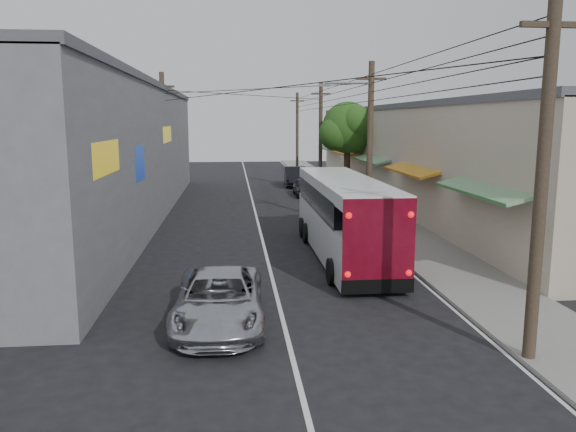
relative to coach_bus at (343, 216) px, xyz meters
name	(u,v)px	position (x,y,z in m)	size (l,w,h in m)	color
ground	(287,337)	(-3.00, -8.10, -1.60)	(120.00, 120.00, 0.00)	black
sidewalk	(361,207)	(3.50, 11.90, -1.54)	(3.00, 80.00, 0.12)	slate
building_right	(424,154)	(7.99, 13.90, 1.55)	(7.09, 40.00, 6.25)	#B2A78D
building_left	(98,151)	(-11.50, 9.89, 2.05)	(7.20, 36.00, 7.25)	slate
utility_poles	(306,140)	(0.13, 12.22, 2.52)	(11.80, 45.28, 8.00)	#473828
street_tree	(349,129)	(3.87, 17.91, 3.07)	(4.40, 4.00, 6.60)	#3F2B19
coach_bus	(343,216)	(0.00, 0.00, 0.00)	(2.49, 10.76, 3.10)	white
jeepney	(219,299)	(-4.69, -7.10, -0.92)	(2.28, 4.95, 1.38)	#B7B8BF
parked_suv	(340,214)	(0.80, 4.90, -0.75)	(2.39, 5.88, 1.71)	#95959C
parked_car_mid	(305,187)	(0.80, 17.90, -0.96)	(1.51, 3.76, 1.28)	#242328
parked_car_far	(295,176)	(0.80, 24.08, -0.82)	(1.65, 4.75, 1.56)	black
pedestrian_near	(383,212)	(2.90, 4.80, -0.64)	(0.61, 0.40, 1.68)	pink
pedestrian_far	(376,215)	(2.40, 4.09, -0.67)	(0.79, 0.62, 1.63)	#91A5D3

